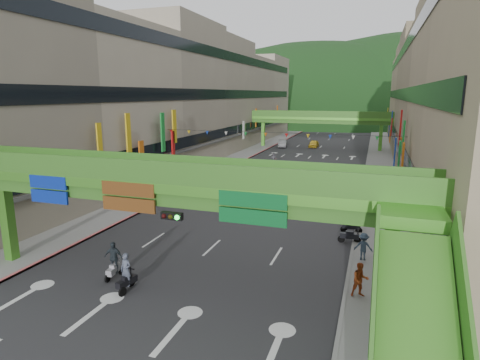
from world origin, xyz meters
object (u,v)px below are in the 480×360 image
overpass_near (176,199)px  car_silver (283,144)px  scooter_rider_mid (315,179)px  car_yellow (314,144)px  scooter_rider_near (126,274)px  pedestrian_red (360,283)px

overpass_near → car_silver: bearing=97.6°
overpass_near → scooter_rider_mid: 26.77m
scooter_rider_mid → car_silver: 35.06m
overpass_near → scooter_rider_mid: overpass_near is taller
car_yellow → scooter_rider_near: bearing=-90.7°
overpass_near → pedestrian_red: 10.20m
scooter_rider_mid → car_yellow: bearing=98.7°
car_silver → car_yellow: car_silver is taller
scooter_rider_near → pedestrian_red: (11.70, 3.11, -0.11)m
scooter_rider_mid → car_silver: (-11.14, 33.24, -0.42)m
scooter_rider_mid → car_yellow: scooter_rider_mid is taller
car_silver → overpass_near: bearing=-91.1°
scooter_rider_near → car_silver: scooter_rider_near is taller
scooter_rider_mid → car_yellow: 35.51m
scooter_rider_near → pedestrian_red: scooter_rider_near is taller
scooter_rider_mid → scooter_rider_near: bearing=-102.7°
scooter_rider_mid → pedestrian_red: scooter_rider_mid is taller
scooter_rider_near → pedestrian_red: 12.11m
car_silver → pedestrian_red: bearing=-82.3°
overpass_near → scooter_rider_near: (-2.83, -0.49, -4.21)m
car_silver → car_yellow: 6.05m
overpass_near → pedestrian_red: bearing=16.5°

